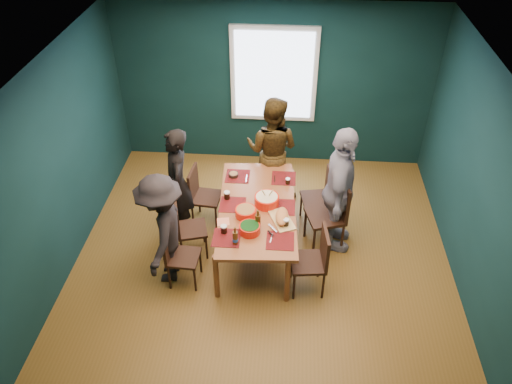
# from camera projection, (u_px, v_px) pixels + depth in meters

# --- Properties ---
(room) EXTENTS (5.01, 5.01, 2.71)m
(room) POSITION_uv_depth(u_px,v_px,m) (265.00, 164.00, 6.11)
(room) COLOR brown
(room) RESTS_ON ground
(dining_table) EXTENTS (1.10, 2.01, 0.74)m
(dining_table) POSITION_uv_depth(u_px,v_px,m) (257.00, 210.00, 6.51)
(dining_table) COLOR brown
(dining_table) RESTS_ON floor
(chair_left_far) EXTENTS (0.44, 0.44, 0.88)m
(chair_left_far) POSITION_uv_depth(u_px,v_px,m) (200.00, 192.00, 7.07)
(chair_left_far) COLOR #311B10
(chair_left_far) RESTS_ON floor
(chair_left_mid) EXTENTS (0.47, 0.47, 0.85)m
(chair_left_mid) POSITION_uv_depth(u_px,v_px,m) (185.00, 225.00, 6.54)
(chair_left_mid) COLOR #311B10
(chair_left_mid) RESTS_ON floor
(chair_left_near) EXTENTS (0.40, 0.40, 0.84)m
(chair_left_near) POSITION_uv_depth(u_px,v_px,m) (177.00, 252.00, 6.15)
(chair_left_near) COLOR #311B10
(chair_left_near) RESTS_ON floor
(chair_right_far) EXTENTS (0.47, 0.47, 0.89)m
(chair_right_far) POSITION_uv_depth(u_px,v_px,m) (322.00, 194.00, 7.03)
(chair_right_far) COLOR #311B10
(chair_right_far) RESTS_ON floor
(chair_right_mid) EXTENTS (0.58, 0.58, 1.03)m
(chair_right_mid) POSITION_uv_depth(u_px,v_px,m) (333.00, 210.00, 6.63)
(chair_right_mid) COLOR #311B10
(chair_right_mid) RESTS_ON floor
(chair_right_near) EXTENTS (0.46, 0.46, 0.92)m
(chair_right_near) POSITION_uv_depth(u_px,v_px,m) (316.00, 257.00, 6.02)
(chair_right_near) COLOR #311B10
(chair_right_near) RESTS_ON floor
(person_far_left) EXTENTS (0.53, 0.67, 1.62)m
(person_far_left) POSITION_uv_depth(u_px,v_px,m) (177.00, 184.00, 6.74)
(person_far_left) COLOR black
(person_far_left) RESTS_ON floor
(person_back) EXTENTS (0.95, 0.83, 1.68)m
(person_back) POSITION_uv_depth(u_px,v_px,m) (272.00, 150.00, 7.35)
(person_back) COLOR black
(person_back) RESTS_ON floor
(person_right) EXTENTS (0.56, 1.11, 1.83)m
(person_right) POSITION_uv_depth(u_px,v_px,m) (339.00, 191.00, 6.43)
(person_right) COLOR silver
(person_right) RESTS_ON floor
(person_near_left) EXTENTS (0.59, 1.01, 1.55)m
(person_near_left) POSITION_uv_depth(u_px,v_px,m) (163.00, 230.00, 6.05)
(person_near_left) COLOR black
(person_near_left) RESTS_ON floor
(bowl_salad) EXTENTS (0.26, 0.26, 0.11)m
(bowl_salad) POSITION_uv_depth(u_px,v_px,m) (246.00, 212.00, 6.27)
(bowl_salad) COLOR red
(bowl_salad) RESTS_ON dining_table
(bowl_dumpling) EXTENTS (0.32, 0.32, 0.30)m
(bowl_dumpling) POSITION_uv_depth(u_px,v_px,m) (267.00, 200.00, 6.45)
(bowl_dumpling) COLOR red
(bowl_dumpling) RESTS_ON dining_table
(bowl_herbs) EXTENTS (0.26, 0.26, 0.11)m
(bowl_herbs) POSITION_uv_depth(u_px,v_px,m) (250.00, 228.00, 6.03)
(bowl_herbs) COLOR red
(bowl_herbs) RESTS_ON dining_table
(cutting_board) EXTENTS (0.37, 0.56, 0.12)m
(cutting_board) POSITION_uv_depth(u_px,v_px,m) (282.00, 217.00, 6.20)
(cutting_board) COLOR tan
(cutting_board) RESTS_ON dining_table
(small_bowl) EXTENTS (0.13, 0.13, 0.06)m
(small_bowl) POSITION_uv_depth(u_px,v_px,m) (234.00, 175.00, 6.96)
(small_bowl) COLOR black
(small_bowl) RESTS_ON dining_table
(beer_bottle_a) EXTENTS (0.07, 0.07, 0.25)m
(beer_bottle_a) POSITION_uv_depth(u_px,v_px,m) (235.00, 238.00, 5.85)
(beer_bottle_a) COLOR #40250B
(beer_bottle_a) RESTS_ON dining_table
(beer_bottle_b) EXTENTS (0.07, 0.07, 0.26)m
(beer_bottle_b) POSITION_uv_depth(u_px,v_px,m) (258.00, 221.00, 6.08)
(beer_bottle_b) COLOR #40250B
(beer_bottle_b) RESTS_ON dining_table
(cola_glass_a) EXTENTS (0.08, 0.08, 0.11)m
(cola_glass_a) POSITION_uv_depth(u_px,v_px,m) (224.00, 229.00, 6.02)
(cola_glass_a) COLOR black
(cola_glass_a) RESTS_ON dining_table
(cola_glass_b) EXTENTS (0.08, 0.08, 0.11)m
(cola_glass_b) POSITION_uv_depth(u_px,v_px,m) (286.00, 222.00, 6.12)
(cola_glass_b) COLOR black
(cola_glass_b) RESTS_ON dining_table
(cola_glass_c) EXTENTS (0.06, 0.06, 0.09)m
(cola_glass_c) POSITION_uv_depth(u_px,v_px,m) (288.00, 181.00, 6.82)
(cola_glass_c) COLOR black
(cola_glass_c) RESTS_ON dining_table
(cola_glass_d) EXTENTS (0.08, 0.08, 0.11)m
(cola_glass_d) POSITION_uv_depth(u_px,v_px,m) (227.00, 195.00, 6.55)
(cola_glass_d) COLOR black
(cola_glass_d) RESTS_ON dining_table
(napkin_a) EXTENTS (0.16, 0.16, 0.00)m
(napkin_a) POSITION_uv_depth(u_px,v_px,m) (284.00, 206.00, 6.46)
(napkin_a) COLOR #DF7A5E
(napkin_a) RESTS_ON dining_table
(napkin_b) EXTENTS (0.18, 0.18, 0.00)m
(napkin_b) POSITION_uv_depth(u_px,v_px,m) (223.00, 222.00, 6.21)
(napkin_b) COLOR #DF7A5E
(napkin_b) RESTS_ON dining_table
(napkin_c) EXTENTS (0.19, 0.19, 0.00)m
(napkin_c) POSITION_uv_depth(u_px,v_px,m) (283.00, 243.00, 5.92)
(napkin_c) COLOR #DF7A5E
(napkin_c) RESTS_ON dining_table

